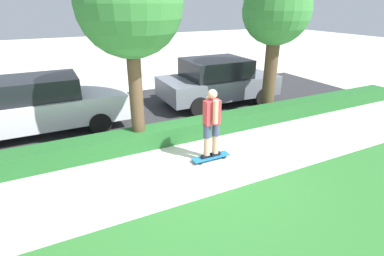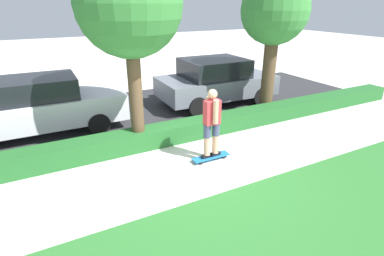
# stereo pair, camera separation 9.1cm
# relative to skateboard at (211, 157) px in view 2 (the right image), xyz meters

# --- Properties ---
(ground_plane) EXTENTS (60.00, 60.00, 0.00)m
(ground_plane) POSITION_rel_skateboard_xyz_m (-0.51, -0.24, -0.07)
(ground_plane) COLOR beige
(street_asphalt) EXTENTS (17.30, 5.00, 0.01)m
(street_asphalt) POSITION_rel_skateboard_xyz_m (-0.51, 3.96, -0.07)
(street_asphalt) COLOR #2D2D30
(street_asphalt) RESTS_ON ground_plane
(hedge_row) EXTENTS (17.30, 0.60, 0.46)m
(hedge_row) POSITION_rel_skateboard_xyz_m (-0.51, 1.36, 0.16)
(hedge_row) COLOR #236028
(hedge_row) RESTS_ON ground_plane
(skateboard) EXTENTS (0.91, 0.24, 0.09)m
(skateboard) POSITION_rel_skateboard_xyz_m (0.00, 0.00, 0.00)
(skateboard) COLOR #1E6BAD
(skateboard) RESTS_ON ground_plane
(skater_person) EXTENTS (0.49, 0.41, 1.60)m
(skater_person) POSITION_rel_skateboard_xyz_m (0.00, -0.00, 0.87)
(skater_person) COLOR black
(skater_person) RESTS_ON skateboard
(tree_mid) EXTENTS (2.29, 2.29, 4.51)m
(tree_mid) POSITION_rel_skateboard_xyz_m (-1.27, 1.38, 3.25)
(tree_mid) COLOR brown
(tree_mid) RESTS_ON ground_plane
(tree_far) EXTENTS (1.97, 1.97, 4.17)m
(tree_far) POSITION_rel_skateboard_xyz_m (3.13, 1.83, 3.01)
(tree_far) COLOR brown
(tree_far) RESTS_ON ground_plane
(parked_car_front) EXTENTS (4.53, 1.82, 1.56)m
(parked_car_front) POSITION_rel_skateboard_xyz_m (-3.41, 3.51, 0.73)
(parked_car_front) COLOR silver
(parked_car_front) RESTS_ON ground_plane
(parked_car_middle) EXTENTS (4.11, 2.07, 1.59)m
(parked_car_middle) POSITION_rel_skateboard_xyz_m (2.33, 3.63, 0.74)
(parked_car_middle) COLOR slate
(parked_car_middle) RESTS_ON ground_plane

